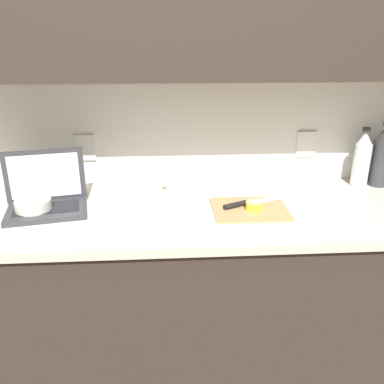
{
  "coord_description": "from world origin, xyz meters",
  "views": [
    {
      "loc": [
        0.08,
        -1.52,
        1.59
      ],
      "look_at": [
        0.17,
        -0.01,
        1.0
      ],
      "focal_mm": 38.0,
      "sensor_mm": 36.0,
      "label": 1
    }
  ],
  "objects_px": {
    "bottle_green_soda": "(362,160)",
    "bottle_oil_tall": "(381,157)",
    "bowl_white": "(34,207)",
    "cutting_board": "(250,209)",
    "lemon_half_cut": "(254,206)",
    "knife": "(243,204)",
    "measuring_cup": "(153,182)",
    "laptop": "(46,196)"
  },
  "relations": [
    {
      "from": "knife",
      "to": "measuring_cup",
      "type": "height_order",
      "value": "measuring_cup"
    },
    {
      "from": "knife",
      "to": "bottle_green_soda",
      "type": "xyz_separation_m",
      "value": [
        0.59,
        0.22,
        0.11
      ]
    },
    {
      "from": "laptop",
      "to": "bowl_white",
      "type": "bearing_deg",
      "value": -139.74
    },
    {
      "from": "cutting_board",
      "to": "bottle_oil_tall",
      "type": "distance_m",
      "value": 0.72
    },
    {
      "from": "measuring_cup",
      "to": "bowl_white",
      "type": "height_order",
      "value": "measuring_cup"
    },
    {
      "from": "bottle_green_soda",
      "to": "bottle_oil_tall",
      "type": "xyz_separation_m",
      "value": [
        0.09,
        0.0,
        0.01
      ]
    },
    {
      "from": "lemon_half_cut",
      "to": "bottle_green_soda",
      "type": "distance_m",
      "value": 0.62
    },
    {
      "from": "bottle_oil_tall",
      "to": "knife",
      "type": "bearing_deg",
      "value": -161.79
    },
    {
      "from": "cutting_board",
      "to": "lemon_half_cut",
      "type": "relative_size",
      "value": 4.51
    },
    {
      "from": "lemon_half_cut",
      "to": "bottle_green_soda",
      "type": "bearing_deg",
      "value": 25.78
    },
    {
      "from": "laptop",
      "to": "knife",
      "type": "xyz_separation_m",
      "value": [
        0.8,
        -0.03,
        -0.04
      ]
    },
    {
      "from": "knife",
      "to": "measuring_cup",
      "type": "relative_size",
      "value": 2.6
    },
    {
      "from": "laptop",
      "to": "lemon_half_cut",
      "type": "distance_m",
      "value": 0.84
    },
    {
      "from": "cutting_board",
      "to": "bottle_oil_tall",
      "type": "height_order",
      "value": "bottle_oil_tall"
    },
    {
      "from": "cutting_board",
      "to": "measuring_cup",
      "type": "bearing_deg",
      "value": 148.97
    },
    {
      "from": "knife",
      "to": "cutting_board",
      "type": "bearing_deg",
      "value": -81.14
    },
    {
      "from": "bowl_white",
      "to": "lemon_half_cut",
      "type": "bearing_deg",
      "value": -1.9
    },
    {
      "from": "laptop",
      "to": "measuring_cup",
      "type": "relative_size",
      "value": 3.28
    },
    {
      "from": "lemon_half_cut",
      "to": "bottle_oil_tall",
      "type": "distance_m",
      "value": 0.71
    },
    {
      "from": "laptop",
      "to": "bowl_white",
      "type": "height_order",
      "value": "laptop"
    },
    {
      "from": "laptop",
      "to": "cutting_board",
      "type": "xyz_separation_m",
      "value": [
        0.82,
        -0.06,
        -0.05
      ]
    },
    {
      "from": "knife",
      "to": "bottle_green_soda",
      "type": "relative_size",
      "value": 0.99
    },
    {
      "from": "measuring_cup",
      "to": "bottle_green_soda",
      "type": "bearing_deg",
      "value": 0.86
    },
    {
      "from": "cutting_board",
      "to": "bottle_green_soda",
      "type": "height_order",
      "value": "bottle_green_soda"
    },
    {
      "from": "knife",
      "to": "bottle_green_soda",
      "type": "bearing_deg",
      "value": -4.57
    },
    {
      "from": "bottle_green_soda",
      "to": "bottle_oil_tall",
      "type": "height_order",
      "value": "bottle_oil_tall"
    },
    {
      "from": "measuring_cup",
      "to": "lemon_half_cut",
      "type": "bearing_deg",
      "value": -31.66
    },
    {
      "from": "lemon_half_cut",
      "to": "measuring_cup",
      "type": "distance_m",
      "value": 0.48
    },
    {
      "from": "bottle_green_soda",
      "to": "bowl_white",
      "type": "relative_size",
      "value": 2.0
    },
    {
      "from": "bottle_oil_tall",
      "to": "measuring_cup",
      "type": "bearing_deg",
      "value": -179.21
    },
    {
      "from": "cutting_board",
      "to": "knife",
      "type": "bearing_deg",
      "value": 124.22
    },
    {
      "from": "bottle_oil_tall",
      "to": "measuring_cup",
      "type": "relative_size",
      "value": 2.84
    },
    {
      "from": "laptop",
      "to": "cutting_board",
      "type": "distance_m",
      "value": 0.83
    },
    {
      "from": "bowl_white",
      "to": "cutting_board",
      "type": "bearing_deg",
      "value": -0.96
    },
    {
      "from": "bottle_green_soda",
      "to": "bottle_oil_tall",
      "type": "bearing_deg",
      "value": 0.0
    },
    {
      "from": "laptop",
      "to": "lemon_half_cut",
      "type": "bearing_deg",
      "value": -16.15
    },
    {
      "from": "lemon_half_cut",
      "to": "bowl_white",
      "type": "distance_m",
      "value": 0.87
    },
    {
      "from": "measuring_cup",
      "to": "bowl_white",
      "type": "xyz_separation_m",
      "value": [
        -0.46,
        -0.22,
        -0.01
      ]
    },
    {
      "from": "bottle_green_soda",
      "to": "bowl_white",
      "type": "height_order",
      "value": "bottle_green_soda"
    },
    {
      "from": "knife",
      "to": "bottle_oil_tall",
      "type": "relative_size",
      "value": 0.91
    },
    {
      "from": "cutting_board",
      "to": "lemon_half_cut",
      "type": "height_order",
      "value": "lemon_half_cut"
    },
    {
      "from": "lemon_half_cut",
      "to": "bottle_green_soda",
      "type": "xyz_separation_m",
      "value": [
        0.55,
        0.27,
        0.1
      ]
    }
  ]
}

